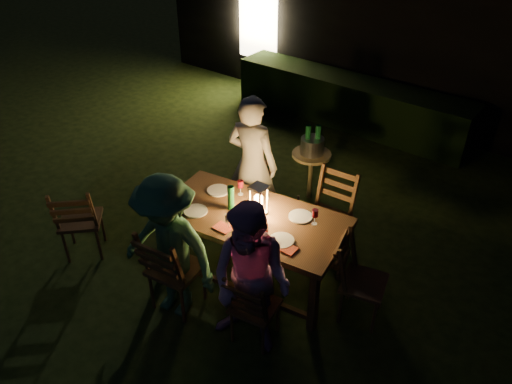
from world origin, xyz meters
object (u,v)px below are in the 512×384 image
Objects in this scene: dining_table at (252,222)px; bottle_bucket_a at (307,142)px; chair_far_left at (251,207)px; person_house_side at (253,164)px; person_opp_right at (251,281)px; person_opp_left at (169,249)px; bottle_bucket_b at (317,142)px; chair_near_left at (176,282)px; chair_far_right at (326,229)px; side_table at (311,159)px; chair_spare at (83,232)px; chair_near_right at (254,318)px; bottle_table at (231,198)px; ice_bucket at (312,146)px; lantern at (259,202)px; chair_end at (360,293)px.

dining_table is 6.50× the size of bottle_bucket_a.
person_house_side is (-0.01, 0.05, 0.59)m from chair_far_left.
person_opp_right is 1.00× the size of person_opp_left.
bottle_bucket_a is 0.13m from bottle_bucket_b.
chair_near_left reaches higher than chair_far_right.
dining_table is at bearing -79.14° from side_table.
chair_near_right is at bearing -40.12° from chair_spare.
bottle_table is (0.32, -0.78, 0.08)m from person_house_side.
chair_far_right is 3.26× the size of bottle_bucket_a.
chair_far_right is (0.99, 0.16, 0.03)m from chair_far_left.
chair_far_right is 2.81m from chair_spare.
bottle_bucket_b reaches higher than ice_bucket.
ice_bucket is (-0.36, 1.62, -0.17)m from lantern.
bottle_bucket_a is at bearing 94.24° from bottle_table.
bottle_bucket_a reaches higher than dining_table.
chair_near_right is 2.83× the size of bottle_bucket_a.
chair_near_left is 0.90m from chair_near_right.
chair_far_left is 1.12m from bottle_bucket_a.
chair_far_right is at bearing 177.23° from person_house_side.
lantern is 1.09× the size of bottle_bucket_b.
chair_near_right is 0.57× the size of person_opp_right.
person_opp_right reaches higher than ice_bucket.
chair_end reaches higher than chair_near_right.
bottle_bucket_a is (-0.94, 2.38, 0.06)m from person_opp_right.
dining_table is 1.99× the size of chair_far_right.
ice_bucket reaches higher than side_table.
chair_end is at bearing -45.79° from bottle_bucket_b.
chair_end is at bearing 153.93° from person_house_side.
person_house_side reaches higher than bottle_bucket_b.
chair_end is 2.16m from side_table.
chair_near_left is at bearing 62.18° from chair_far_right.
bottle_table is at bearing -95.32° from chair_end.
chair_near_right is at bearing 91.41° from chair_far_right.
chair_near_left is at bearing -90.14° from ice_bucket.
dining_table is at bearing 118.76° from person_opp_right.
bottle_bucket_b is at bearing 100.13° from person_opp_right.
dining_table is 0.94m from person_opp_right.
ice_bucket is (1.45, 2.57, 0.49)m from chair_spare.
person_opp_left is 4.55× the size of lantern.
bottle_table reaches higher than chair_spare.
person_opp_left is at bearing 86.88° from chair_far_left.
chair_end reaches higher than side_table.
person_house_side reaches higher than side_table.
dining_table is 6.50× the size of bottle_bucket_b.
chair_near_left is at bearing -112.56° from lantern.
person_opp_left is 1.02m from lantern.
chair_far_right is 1.23m from bottle_bucket_b.
bottle_bucket_a reaches higher than chair_end.
side_table is (0.24, 0.98, 0.33)m from chair_far_left.
person_opp_left is (-0.75, -1.73, 0.48)m from chair_far_right.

